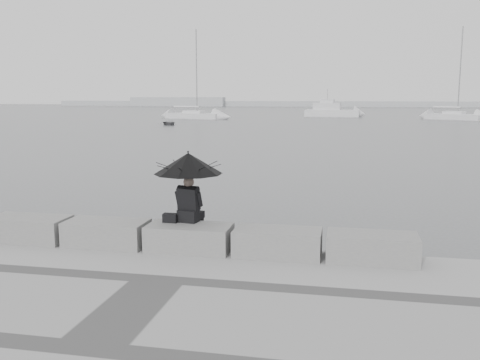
% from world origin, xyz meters
% --- Properties ---
extents(ground, '(360.00, 360.00, 0.00)m').
position_xyz_m(ground, '(0.00, 0.00, 0.00)').
color(ground, '#484B4E').
rests_on(ground, ground).
extents(stone_block_far_left, '(1.60, 0.80, 0.50)m').
position_xyz_m(stone_block_far_left, '(-3.40, -0.45, 0.75)').
color(stone_block_far_left, slate).
rests_on(stone_block_far_left, promenade).
extents(stone_block_left, '(1.60, 0.80, 0.50)m').
position_xyz_m(stone_block_left, '(-1.70, -0.45, 0.75)').
color(stone_block_left, slate).
rests_on(stone_block_left, promenade).
extents(stone_block_centre, '(1.60, 0.80, 0.50)m').
position_xyz_m(stone_block_centre, '(0.00, -0.45, 0.75)').
color(stone_block_centre, slate).
rests_on(stone_block_centre, promenade).
extents(stone_block_right, '(1.60, 0.80, 0.50)m').
position_xyz_m(stone_block_right, '(1.70, -0.45, 0.75)').
color(stone_block_right, slate).
rests_on(stone_block_right, promenade).
extents(stone_block_far_right, '(1.60, 0.80, 0.50)m').
position_xyz_m(stone_block_far_right, '(3.40, -0.45, 0.75)').
color(stone_block_far_right, slate).
rests_on(stone_block_far_right, promenade).
extents(seated_person, '(1.34, 1.34, 1.39)m').
position_xyz_m(seated_person, '(-0.09, -0.16, 2.03)').
color(seated_person, black).
rests_on(seated_person, stone_block_centre).
extents(bag, '(0.27, 0.16, 0.18)m').
position_xyz_m(bag, '(-0.43, -0.31, 1.09)').
color(bag, black).
rests_on(bag, stone_block_centre).
extents(distant_landmass, '(180.00, 8.00, 2.80)m').
position_xyz_m(distant_landmass, '(-8.14, 154.51, 0.90)').
color(distant_landmass, '#AEB1B4').
rests_on(distant_landmass, ground).
extents(sailboat_left, '(9.00, 4.65, 12.90)m').
position_xyz_m(sailboat_left, '(-19.51, 66.31, 0.51)').
color(sailboat_left, white).
rests_on(sailboat_left, ground).
extents(sailboat_right, '(7.85, 6.37, 12.90)m').
position_xyz_m(sailboat_right, '(17.50, 70.70, 0.52)').
color(sailboat_right, white).
rests_on(sailboat_right, ground).
extents(motor_cruiser, '(8.87, 3.75, 4.50)m').
position_xyz_m(motor_cruiser, '(0.27, 78.03, 0.89)').
color(motor_cruiser, white).
rests_on(motor_cruiser, ground).
extents(dinghy, '(2.88, 2.64, 0.47)m').
position_xyz_m(dinghy, '(-17.59, 49.56, 0.23)').
color(dinghy, slate).
rests_on(dinghy, ground).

